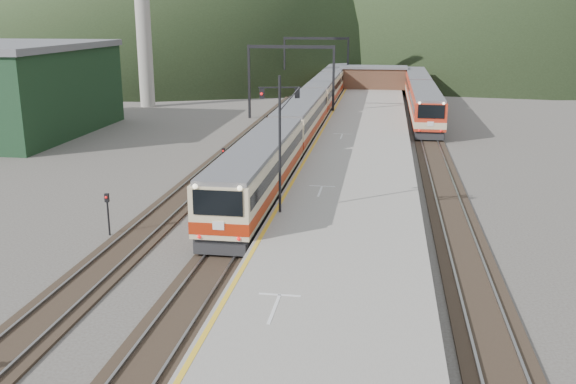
# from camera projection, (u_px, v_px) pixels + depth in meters

# --- Properties ---
(track_main) EXTENTS (2.60, 200.00, 0.23)m
(track_main) POSITION_uv_depth(u_px,v_px,m) (298.00, 146.00, 56.19)
(track_main) COLOR black
(track_main) RESTS_ON ground
(track_far) EXTENTS (2.60, 200.00, 0.23)m
(track_far) POSITION_uv_depth(u_px,v_px,m) (242.00, 144.00, 56.92)
(track_far) COLOR black
(track_far) RESTS_ON ground
(track_second) EXTENTS (2.60, 200.00, 0.23)m
(track_second) POSITION_uv_depth(u_px,v_px,m) (432.00, 150.00, 54.52)
(track_second) COLOR black
(track_second) RESTS_ON ground
(platform) EXTENTS (8.00, 100.00, 1.00)m
(platform) POSITION_uv_depth(u_px,v_px,m) (361.00, 147.00, 53.36)
(platform) COLOR gray
(platform) RESTS_ON ground
(gantry_near) EXTENTS (9.55, 0.25, 8.00)m
(gantry_near) POSITION_uv_depth(u_px,v_px,m) (291.00, 68.00, 69.41)
(gantry_near) COLOR black
(gantry_near) RESTS_ON ground
(gantry_far) EXTENTS (9.55, 0.25, 8.00)m
(gantry_far) POSITION_uv_depth(u_px,v_px,m) (316.00, 54.00, 93.22)
(gantry_far) COLOR black
(gantry_far) RESTS_ON ground
(warehouse) EXTENTS (14.50, 20.50, 8.60)m
(warehouse) POSITION_uv_depth(u_px,v_px,m) (10.00, 89.00, 61.02)
(warehouse) COLOR black
(warehouse) RESTS_ON ground
(station_shed) EXTENTS (9.40, 4.40, 3.10)m
(station_shed) POSITION_uv_depth(u_px,v_px,m) (373.00, 77.00, 90.90)
(station_shed) COLOR #503323
(station_shed) RESTS_ON platform
(main_train) EXTENTS (2.88, 78.99, 3.52)m
(main_train) POSITION_uv_depth(u_px,v_px,m) (314.00, 105.00, 67.33)
(main_train) COLOR #CDBA90
(main_train) RESTS_ON track_main
(second_train) EXTENTS (2.85, 38.89, 3.48)m
(second_train) POSITION_uv_depth(u_px,v_px,m) (420.00, 95.00, 75.75)
(second_train) COLOR red
(second_train) RESTS_ON track_second
(signal_mast) EXTENTS (2.16, 0.65, 7.22)m
(signal_mast) POSITION_uv_depth(u_px,v_px,m) (280.00, 131.00, 33.09)
(signal_mast) COLOR black
(signal_mast) RESTS_ON platform
(short_signal_b) EXTENTS (0.26, 0.23, 2.27)m
(short_signal_b) POSITION_uv_depth(u_px,v_px,m) (224.00, 160.00, 44.47)
(short_signal_b) COLOR black
(short_signal_b) RESTS_ON ground
(short_signal_c) EXTENTS (0.23, 0.18, 2.27)m
(short_signal_c) POSITION_uv_depth(u_px,v_px,m) (108.00, 209.00, 33.28)
(short_signal_c) COLOR black
(short_signal_c) RESTS_ON ground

